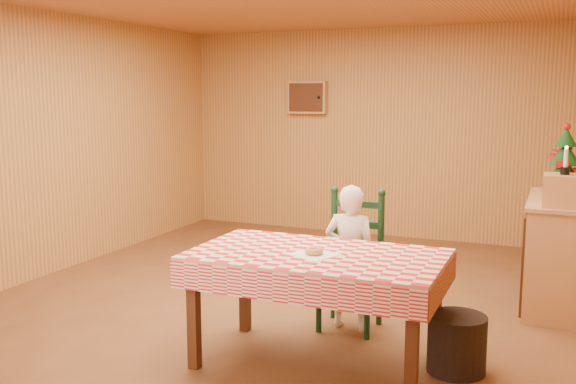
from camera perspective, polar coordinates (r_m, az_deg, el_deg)
The scene contains 13 objects.
ground at distance 5.64m, azimuth -0.81°, elevation -9.87°, with size 6.00×6.00×0.00m, color brown.
cabin_walls at distance 5.84m, azimuth 1.27°, elevation 8.99°, with size 5.10×6.05×2.65m.
dining_table at distance 4.24m, azimuth 2.57°, elevation -6.50°, with size 1.66×0.96×0.77m.
ladder_chair at distance 5.01m, azimuth 5.74°, elevation -6.32°, with size 0.44×0.40×1.08m.
seated_child at distance 4.94m, azimuth 5.55°, elevation -5.82°, with size 0.41×0.27×1.12m, color white.
napkin at distance 4.17m, azimuth 2.34°, elevation -5.56°, with size 0.26×0.26×0.00m, color white.
donut at distance 4.17m, azimuth 2.34°, elevation -5.26°, with size 0.12×0.12×0.04m, color #C98B48.
shelf_unit at distance 5.93m, azimuth 22.88°, elevation -4.97°, with size 0.54×1.24×0.93m.
crate at distance 5.43m, azimuth 23.30°, elevation 0.12°, with size 0.30×0.30×0.25m, color tan.
christmas_tree at distance 6.05m, azimuth 23.40°, elevation 2.43°, with size 0.34×0.34×0.62m.
flower_arrangement at distance 6.36m, azimuth 22.90°, elevation 1.89°, with size 0.21×0.21×0.37m, color #A30F11.
candle_set at distance 5.40m, azimuth 23.43°, elevation 2.11°, with size 0.07×0.07×0.22m.
storage_bin at distance 4.43m, azimuth 14.77°, elevation -12.90°, with size 0.38×0.38×0.38m, color black.
Camera 1 is at (2.17, -4.89, 1.81)m, focal length 40.00 mm.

